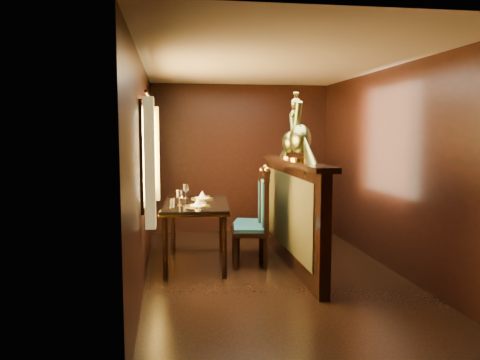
{
  "coord_description": "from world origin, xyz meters",
  "views": [
    {
      "loc": [
        -1.2,
        -5.39,
        1.72
      ],
      "look_at": [
        -0.35,
        0.31,
        1.11
      ],
      "focal_mm": 35.0,
      "sensor_mm": 36.0,
      "label": 1
    }
  ],
  "objects_px": {
    "chair_right": "(258,210)",
    "peacock_right": "(290,133)",
    "dining_table": "(196,208)",
    "peacock_left": "(300,126)",
    "chair_left": "(260,214)"
  },
  "relations": [
    {
      "from": "chair_right",
      "to": "peacock_right",
      "type": "xyz_separation_m",
      "value": [
        0.35,
        -0.36,
        1.05
      ]
    },
    {
      "from": "dining_table",
      "to": "peacock_right",
      "type": "xyz_separation_m",
      "value": [
        1.21,
        -0.1,
        0.97
      ]
    },
    {
      "from": "chair_right",
      "to": "peacock_right",
      "type": "height_order",
      "value": "peacock_right"
    },
    {
      "from": "chair_right",
      "to": "peacock_right",
      "type": "relative_size",
      "value": 1.84
    },
    {
      "from": "peacock_left",
      "to": "chair_left",
      "type": "bearing_deg",
      "value": 136.82
    },
    {
      "from": "chair_left",
      "to": "peacock_left",
      "type": "height_order",
      "value": "peacock_left"
    },
    {
      "from": "dining_table",
      "to": "chair_left",
      "type": "relative_size",
      "value": 1.11
    },
    {
      "from": "dining_table",
      "to": "chair_right",
      "type": "relative_size",
      "value": 1.14
    },
    {
      "from": "chair_left",
      "to": "chair_right",
      "type": "xyz_separation_m",
      "value": [
        0.06,
        0.43,
        -0.02
      ]
    },
    {
      "from": "dining_table",
      "to": "peacock_left",
      "type": "xyz_separation_m",
      "value": [
        1.21,
        -0.55,
        1.04
      ]
    },
    {
      "from": "peacock_left",
      "to": "peacock_right",
      "type": "xyz_separation_m",
      "value": [
        0.0,
        0.45,
        -0.08
      ]
    },
    {
      "from": "chair_right",
      "to": "peacock_right",
      "type": "distance_m",
      "value": 1.17
    },
    {
      "from": "dining_table",
      "to": "chair_left",
      "type": "distance_m",
      "value": 0.82
    },
    {
      "from": "peacock_left",
      "to": "dining_table",
      "type": "bearing_deg",
      "value": 155.43
    },
    {
      "from": "chair_right",
      "to": "peacock_left",
      "type": "distance_m",
      "value": 1.43
    }
  ]
}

